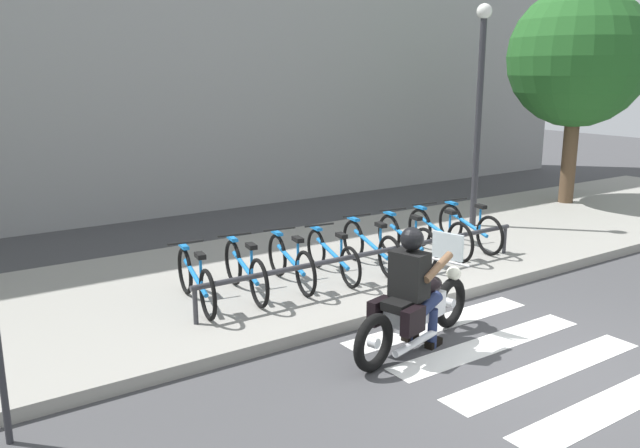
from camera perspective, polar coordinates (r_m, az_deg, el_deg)
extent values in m
plane|color=#424244|center=(7.47, 19.92, -11.88)|extent=(48.00, 48.00, 0.00)
cube|color=gray|center=(10.27, 0.70, -3.68)|extent=(24.00, 4.40, 0.15)
cube|color=white|center=(7.00, 24.79, -14.07)|extent=(2.80, 0.40, 0.01)
cube|color=white|center=(7.39, 19.40, -12.10)|extent=(2.80, 0.40, 0.01)
cube|color=white|center=(7.83, 14.66, -10.26)|extent=(2.80, 0.40, 0.01)
cube|color=white|center=(8.33, 10.50, -8.57)|extent=(2.80, 0.40, 0.01)
torus|color=black|center=(8.13, 11.43, -6.82)|extent=(0.64, 0.27, 0.63)
cylinder|color=silver|center=(8.13, 11.43, -6.82)|extent=(0.14, 0.13, 0.11)
torus|color=black|center=(6.89, 4.77, -10.40)|extent=(0.64, 0.27, 0.63)
cylinder|color=silver|center=(6.89, 4.77, -10.40)|extent=(0.14, 0.13, 0.11)
cube|color=silver|center=(7.44, 8.43, -7.48)|extent=(0.91, 0.49, 0.28)
ellipsoid|color=black|center=(7.54, 9.38, -5.45)|extent=(0.57, 0.40, 0.22)
cube|color=black|center=(7.22, 7.53, -6.85)|extent=(0.61, 0.41, 0.10)
cube|color=black|center=(7.24, 5.27, -7.66)|extent=(0.34, 0.20, 0.28)
cube|color=black|center=(7.01, 8.22, -8.46)|extent=(0.34, 0.20, 0.28)
cylinder|color=silver|center=(7.82, 11.04, -3.25)|extent=(0.19, 0.61, 0.03)
sphere|color=white|center=(8.06, 11.72, -4.28)|extent=(0.18, 0.18, 0.18)
cube|color=silver|center=(7.80, 11.22, -1.93)|extent=(0.14, 0.40, 0.32)
cylinder|color=silver|center=(7.25, 8.44, -10.33)|extent=(0.78, 0.28, 0.08)
cube|color=black|center=(7.17, 7.90, -4.45)|extent=(0.35, 0.45, 0.52)
sphere|color=black|center=(7.09, 8.14, -1.31)|extent=(0.26, 0.26, 0.26)
cylinder|color=brown|center=(7.45, 7.47, -3.13)|extent=(0.53, 0.22, 0.26)
cylinder|color=brown|center=(7.23, 10.38, -3.76)|extent=(0.53, 0.22, 0.26)
cylinder|color=#1E284C|center=(7.49, 7.41, -6.57)|extent=(0.46, 0.25, 0.24)
cylinder|color=#1E284C|center=(7.70, 7.84, -8.52)|extent=(0.11, 0.11, 0.47)
cube|color=black|center=(7.80, 7.96, -9.74)|extent=(0.26, 0.16, 0.08)
cylinder|color=#1E284C|center=(7.33, 9.51, -7.09)|extent=(0.46, 0.25, 0.24)
cylinder|color=#1E284C|center=(7.54, 9.90, -9.06)|extent=(0.11, 0.11, 0.47)
cube|color=black|center=(7.65, 10.00, -10.31)|extent=(0.26, 0.16, 0.08)
torus|color=black|center=(8.86, -11.83, -4.08)|extent=(0.14, 0.63, 0.63)
torus|color=black|center=(7.89, -9.89, -6.17)|extent=(0.14, 0.63, 0.63)
cylinder|color=blue|center=(8.35, -10.94, -4.65)|extent=(0.19, 0.94, 0.26)
cylinder|color=blue|center=(8.06, -10.49, -4.09)|extent=(0.04, 0.04, 0.39)
cube|color=black|center=(8.00, -10.54, -2.76)|extent=(0.13, 0.21, 0.06)
cylinder|color=black|center=(8.64, -11.79, -1.61)|extent=(0.48, 0.10, 0.03)
cube|color=blue|center=(8.76, -11.94, -1.94)|extent=(0.12, 0.29, 0.04)
torus|color=black|center=(9.11, -7.68, -3.39)|extent=(0.14, 0.64, 0.64)
torus|color=black|center=(8.20, -5.41, -5.23)|extent=(0.14, 0.64, 0.64)
cylinder|color=blue|center=(8.63, -6.62, -3.85)|extent=(0.18, 0.90, 0.25)
cylinder|color=blue|center=(8.36, -6.06, -3.25)|extent=(0.04, 0.04, 0.39)
cube|color=black|center=(8.31, -6.10, -1.95)|extent=(0.13, 0.21, 0.06)
cylinder|color=black|center=(8.90, -7.55, -0.95)|extent=(0.48, 0.10, 0.03)
cube|color=blue|center=(9.02, -7.74, -1.28)|extent=(0.12, 0.29, 0.04)
torus|color=black|center=(9.42, -3.79, -2.78)|extent=(0.14, 0.63, 0.63)
torus|color=black|center=(8.56, -1.27, -4.42)|extent=(0.14, 0.63, 0.63)
cylinder|color=blue|center=(8.97, -2.60, -3.17)|extent=(0.18, 0.87, 0.24)
cylinder|color=blue|center=(8.71, -1.96, -2.58)|extent=(0.04, 0.04, 0.38)
cube|color=black|center=(8.66, -1.97, -1.36)|extent=(0.13, 0.21, 0.06)
cylinder|color=black|center=(9.23, -3.60, -0.46)|extent=(0.48, 0.10, 0.03)
cube|color=blue|center=(9.33, -3.82, -0.78)|extent=(0.12, 0.29, 0.04)
torus|color=black|center=(9.83, -0.34, -2.17)|extent=(0.13, 0.59, 0.59)
torus|color=black|center=(8.91, 2.70, -3.84)|extent=(0.13, 0.59, 0.59)
cylinder|color=blue|center=(9.35, 1.11, -2.61)|extent=(0.19, 0.96, 0.26)
cylinder|color=blue|center=(9.08, 1.89, -2.12)|extent=(0.04, 0.04, 0.36)
cube|color=black|center=(9.03, 1.90, -1.02)|extent=(0.13, 0.21, 0.06)
cylinder|color=black|center=(9.64, -0.06, -0.09)|extent=(0.48, 0.10, 0.03)
cube|color=blue|center=(9.75, -0.34, -0.36)|extent=(0.12, 0.29, 0.04)
torus|color=black|center=(10.23, 2.96, -1.43)|extent=(0.14, 0.64, 0.64)
torus|color=black|center=(9.33, 6.21, -2.95)|extent=(0.14, 0.64, 0.64)
cylinder|color=blue|center=(9.76, 4.51, -1.79)|extent=(0.19, 0.97, 0.26)
cylinder|color=blue|center=(9.49, 5.37, -1.22)|extent=(0.04, 0.04, 0.39)
cube|color=black|center=(9.44, 5.39, -0.07)|extent=(0.13, 0.21, 0.06)
cylinder|color=black|center=(10.03, 3.29, 0.77)|extent=(0.48, 0.10, 0.03)
cube|color=blue|center=(10.14, 2.98, 0.46)|extent=(0.12, 0.29, 0.04)
torus|color=black|center=(10.62, 6.12, -0.89)|extent=(0.14, 0.65, 0.65)
torus|color=black|center=(9.82, 9.24, -2.18)|extent=(0.14, 0.65, 0.65)
cylinder|color=blue|center=(10.20, 7.63, -1.15)|extent=(0.18, 0.90, 0.25)
cylinder|color=blue|center=(9.96, 8.46, -0.55)|extent=(0.04, 0.04, 0.40)
cube|color=black|center=(9.91, 8.50, 0.56)|extent=(0.13, 0.21, 0.06)
cylinder|color=black|center=(10.44, 6.47, 1.28)|extent=(0.48, 0.10, 0.03)
cube|color=blue|center=(10.54, 6.17, 0.96)|extent=(0.12, 0.29, 0.04)
torus|color=black|center=(11.12, 8.80, -0.32)|extent=(0.14, 0.66, 0.65)
torus|color=black|center=(10.27, 12.27, -1.61)|extent=(0.14, 0.66, 0.65)
cylinder|color=blue|center=(10.67, 10.48, -0.59)|extent=(0.19, 0.97, 0.26)
cylinder|color=blue|center=(10.42, 11.41, -0.02)|extent=(0.04, 0.04, 0.40)
cube|color=black|center=(10.38, 11.46, 1.05)|extent=(0.13, 0.21, 0.06)
cylinder|color=black|center=(10.93, 9.20, 1.77)|extent=(0.48, 0.10, 0.03)
cube|color=blue|center=(11.04, 8.86, 1.47)|extent=(0.12, 0.29, 0.04)
torus|color=black|center=(11.57, 11.47, 0.12)|extent=(0.14, 0.66, 0.66)
torus|color=black|center=(10.81, 14.77, -1.00)|extent=(0.14, 0.66, 0.66)
cylinder|color=blue|center=(11.17, 13.08, -0.09)|extent=(0.19, 0.92, 0.25)
cylinder|color=blue|center=(10.94, 13.97, 0.49)|extent=(0.04, 0.04, 0.40)
cube|color=black|center=(10.90, 14.02, 1.51)|extent=(0.13, 0.21, 0.06)
cylinder|color=black|center=(11.41, 11.88, 2.14)|extent=(0.48, 0.10, 0.03)
cube|color=blue|center=(11.50, 11.55, 1.84)|extent=(0.12, 0.29, 0.04)
cylinder|color=#333338|center=(9.11, 4.93, -2.50)|extent=(5.56, 0.07, 0.07)
cylinder|color=#333338|center=(7.83, -10.96, -7.13)|extent=(0.06, 0.06, 0.45)
cylinder|color=#333338|center=(11.05, 16.00, -1.36)|extent=(0.06, 0.06, 0.45)
cylinder|color=#2D2D33|center=(12.63, 13.76, 8.11)|extent=(0.12, 0.12, 4.01)
sphere|color=white|center=(12.63, 14.32, 17.75)|extent=(0.28, 0.28, 0.28)
cylinder|color=brown|center=(15.70, 21.15, 5.43)|extent=(0.32, 0.32, 2.32)
sphere|color=#235B23|center=(15.58, 21.85, 13.55)|extent=(3.05, 3.05, 3.05)
cube|color=#989898|center=(14.91, -12.55, 18.31)|extent=(24.00, 1.20, 8.89)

